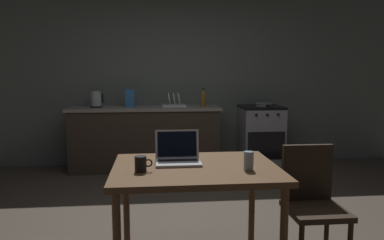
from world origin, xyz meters
TOP-DOWN VIEW (x-y plane):
  - ground_plane at (0.00, 0.00)m, footprint 12.00×12.00m
  - back_wall at (0.30, 2.50)m, footprint 6.40×0.10m
  - kitchen_counter at (-0.48, 2.15)m, footprint 2.16×0.64m
  - stove_oven at (1.25, 2.15)m, footprint 0.60×0.62m
  - dining_table at (-0.06, -0.75)m, footprint 1.14×0.88m
  - chair at (0.79, -0.75)m, footprint 0.40×0.40m
  - laptop at (-0.18, -0.65)m, footprint 0.32×0.26m
  - electric_kettle at (-1.16, 2.15)m, footprint 0.17×0.15m
  - bottle at (0.37, 2.10)m, footprint 0.07×0.07m
  - frying_pan at (1.29, 2.12)m, footprint 0.26×0.43m
  - coffee_mug at (-0.43, -0.86)m, footprint 0.12×0.08m
  - drinking_glass at (0.27, -0.90)m, footprint 0.06×0.06m
  - cereal_box at (-0.69, 2.17)m, footprint 0.13×0.05m
  - dish_rack at (-0.05, 2.15)m, footprint 0.34×0.26m

SIDE VIEW (x-z plane):
  - ground_plane at x=0.00m, z-range 0.00..0.00m
  - stove_oven at x=1.25m, z-range 0.00..0.91m
  - kitchen_counter at x=-0.48m, z-range 0.00..0.91m
  - chair at x=0.79m, z-range 0.06..0.94m
  - dining_table at x=-0.06m, z-range 0.30..1.06m
  - laptop at x=-0.18m, z-range 0.69..0.92m
  - coffee_mug at x=-0.43m, z-range 0.76..0.86m
  - drinking_glass at x=0.27m, z-range 0.76..0.89m
  - frying_pan at x=1.29m, z-range 0.91..0.95m
  - dish_rack at x=-0.05m, z-range 0.85..1.06m
  - electric_kettle at x=-1.16m, z-range 0.90..1.14m
  - cereal_box at x=-0.69m, z-range 0.91..1.16m
  - bottle at x=0.37m, z-range 0.90..1.17m
  - back_wall at x=0.30m, z-range 0.00..2.61m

